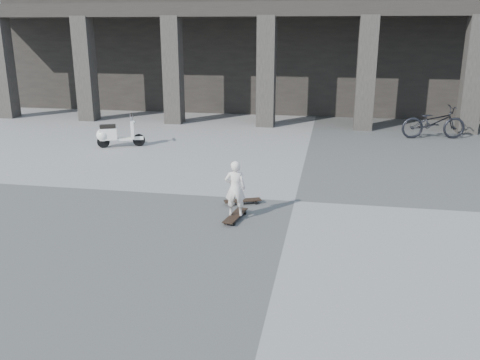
% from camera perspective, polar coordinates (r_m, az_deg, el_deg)
% --- Properties ---
extents(ground, '(90.00, 90.00, 0.00)m').
position_cam_1_polar(ground, '(10.97, 6.16, -2.38)').
color(ground, '#4A4A48').
rests_on(ground, ground).
extents(colonnade, '(28.00, 8.82, 6.00)m').
position_cam_1_polar(colonnade, '(24.13, 9.10, 15.27)').
color(colonnade, black).
rests_on(colonnade, ground).
extents(longboard, '(0.35, 0.92, 0.09)m').
position_cam_1_polar(longboard, '(9.88, -0.53, -4.04)').
color(longboard, black).
rests_on(longboard, ground).
extents(skateboard_spare, '(0.80, 0.49, 0.09)m').
position_cam_1_polar(skateboard_spare, '(10.71, 0.30, -2.36)').
color(skateboard_spare, black).
rests_on(skateboard_spare, ground).
extents(child, '(0.42, 0.30, 1.08)m').
position_cam_1_polar(child, '(9.69, -0.54, -0.94)').
color(child, silver).
rests_on(child, longboard).
extents(scooter, '(1.39, 0.77, 1.02)m').
position_cam_1_polar(scooter, '(16.24, -14.14, 4.99)').
color(scooter, black).
rests_on(scooter, ground).
extents(bicycle, '(2.18, 1.07, 1.10)m').
position_cam_1_polar(bicycle, '(18.21, 20.90, 6.09)').
color(bicycle, black).
rests_on(bicycle, ground).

